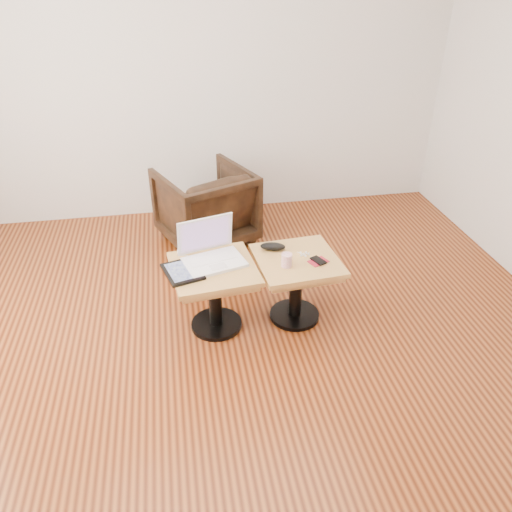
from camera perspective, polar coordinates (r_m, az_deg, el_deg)
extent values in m
cube|color=#441A0A|center=(3.10, -1.93, -12.65)|extent=(4.50, 4.50, 0.01)
cube|color=silver|center=(4.54, -6.74, 20.98)|extent=(4.50, 0.02, 2.70)
cylinder|color=black|center=(3.40, -4.53, -7.74)|extent=(0.34, 0.34, 0.03)
cylinder|color=black|center=(3.26, -4.69, -4.76)|extent=(0.08, 0.08, 0.41)
cube|color=#A4713A|center=(3.16, -4.84, -2.03)|extent=(0.52, 0.52, 0.04)
cube|color=#AE843B|center=(3.14, -4.87, -1.49)|extent=(0.57, 0.57, 0.03)
cylinder|color=black|center=(3.47, 4.41, -6.70)|extent=(0.34, 0.34, 0.03)
cylinder|color=black|center=(3.34, 4.56, -3.74)|extent=(0.08, 0.08, 0.41)
cube|color=#A4713A|center=(3.24, 4.69, -1.05)|extent=(0.51, 0.51, 0.04)
cube|color=#AE843B|center=(3.22, 4.72, -0.52)|extent=(0.56, 0.56, 0.03)
cube|color=white|center=(3.15, -4.80, -0.72)|extent=(0.42, 0.35, 0.02)
cube|color=silver|center=(3.18, -5.06, -0.21)|extent=(0.32, 0.20, 0.00)
cube|color=silver|center=(3.09, -4.31, -1.19)|extent=(0.11, 0.09, 0.00)
cube|color=white|center=(3.21, -5.84, 2.51)|extent=(0.37, 0.14, 0.25)
cube|color=brown|center=(3.21, -5.84, 2.51)|extent=(0.32, 0.11, 0.21)
cube|color=black|center=(3.09, -8.40, -1.78)|extent=(0.27, 0.31, 0.02)
cube|color=#191E38|center=(3.08, -8.41, -1.63)|extent=(0.22, 0.26, 0.00)
cube|color=white|center=(3.28, -8.60, 0.39)|extent=(0.04, 0.04, 0.03)
ellipsoid|color=black|center=(3.28, 1.93, 1.10)|extent=(0.18, 0.11, 0.05)
cylinder|color=#BC5172|center=(3.11, 3.52, -0.47)|extent=(0.08, 0.08, 0.09)
sphere|color=white|center=(3.25, 5.47, 0.24)|extent=(0.01, 0.01, 0.01)
sphere|color=white|center=(3.27, 5.75, 0.41)|extent=(0.01, 0.01, 0.01)
sphere|color=white|center=(3.26, 5.12, 0.40)|extent=(0.01, 0.01, 0.01)
sphere|color=white|center=(3.25, 6.04, 0.20)|extent=(0.01, 0.01, 0.01)
sphere|color=white|center=(3.23, 5.19, 0.07)|extent=(0.01, 0.01, 0.01)
sphere|color=white|center=(3.23, 5.67, 0.02)|extent=(0.01, 0.01, 0.01)
cylinder|color=white|center=(3.25, 5.47, 0.16)|extent=(0.07, 0.04, 0.00)
cube|color=#A82435|center=(3.19, 7.13, -0.62)|extent=(0.14, 0.12, 0.01)
cube|color=black|center=(3.19, 7.14, -0.51)|extent=(0.09, 0.12, 0.01)
imported|color=black|center=(4.24, -5.78, 5.66)|extent=(0.92, 0.93, 0.65)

